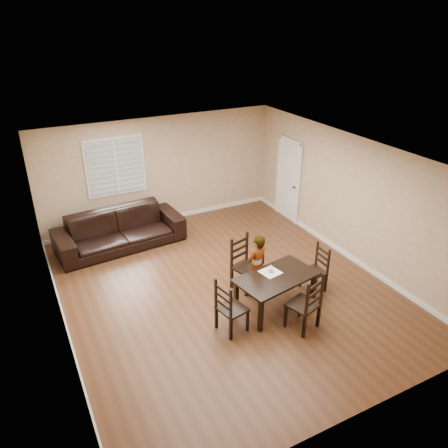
{
  "coord_description": "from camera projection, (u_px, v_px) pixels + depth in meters",
  "views": [
    {
      "loc": [
        -3.28,
        -6.4,
        4.94
      ],
      "look_at": [
        0.38,
        0.75,
        1.0
      ],
      "focal_mm": 35.0,
      "sensor_mm": 36.0,
      "label": 1
    }
  ],
  "objects": [
    {
      "name": "ground",
      "position": [
        224.0,
        288.0,
        8.64
      ],
      "size": [
        7.0,
        7.0,
        0.0
      ],
      "primitive_type": "plane",
      "color": "#55301D",
      "rests_on": "ground"
    },
    {
      "name": "room",
      "position": [
        222.0,
        201.0,
        8.0
      ],
      "size": [
        6.04,
        7.04,
        2.72
      ],
      "color": "#CEAC8B",
      "rests_on": "ground"
    },
    {
      "name": "dining_table",
      "position": [
        276.0,
        280.0,
        7.81
      ],
      "size": [
        1.58,
        1.07,
        0.69
      ],
      "rotation": [
        0.0,
        0.0,
        0.18
      ],
      "color": "black",
      "rests_on": "ground"
    },
    {
      "name": "chair_near",
      "position": [
        242.0,
        264.0,
        8.53
      ],
      "size": [
        0.6,
        0.58,
        1.08
      ],
      "rotation": [
        0.0,
        0.0,
        0.3
      ],
      "color": "black",
      "rests_on": "ground"
    },
    {
      "name": "chair_far",
      "position": [
        310.0,
        307.0,
        7.3
      ],
      "size": [
        0.6,
        0.57,
        1.07
      ],
      "rotation": [
        0.0,
        0.0,
        3.45
      ],
      "color": "black",
      "rests_on": "ground"
    },
    {
      "name": "chair_left",
      "position": [
        226.0,
        310.0,
        7.26
      ],
      "size": [
        0.51,
        0.53,
        1.01
      ],
      "rotation": [
        0.0,
        0.0,
        1.77
      ],
      "color": "black",
      "rests_on": "ground"
    },
    {
      "name": "chair_right",
      "position": [
        319.0,
        269.0,
        8.47
      ],
      "size": [
        0.4,
        0.42,
        0.93
      ],
      "rotation": [
        0.0,
        0.0,
        -1.59
      ],
      "color": "black",
      "rests_on": "ground"
    },
    {
      "name": "child",
      "position": [
        257.0,
        266.0,
        8.17
      ],
      "size": [
        0.52,
        0.4,
        1.27
      ],
      "primitive_type": "imported",
      "rotation": [
        0.0,
        0.0,
        3.35
      ],
      "color": "gray",
      "rests_on": "ground"
    },
    {
      "name": "napkin",
      "position": [
        270.0,
        272.0,
        7.88
      ],
      "size": [
        0.38,
        0.38,
        0.0
      ],
      "primitive_type": "cube",
      "rotation": [
        0.0,
        0.0,
        0.18
      ],
      "color": "#EFE3CE",
      "rests_on": "dining_table"
    },
    {
      "name": "donut",
      "position": [
        271.0,
        271.0,
        7.88
      ],
      "size": [
        0.11,
        0.11,
        0.04
      ],
      "color": "#CC8849",
      "rests_on": "napkin"
    },
    {
      "name": "sofa",
      "position": [
        120.0,
        230.0,
        10.0
      ],
      "size": [
        2.96,
        1.36,
        0.84
      ],
      "primitive_type": "imported",
      "rotation": [
        0.0,
        0.0,
        0.09
      ],
      "color": "black",
      "rests_on": "ground"
    }
  ]
}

